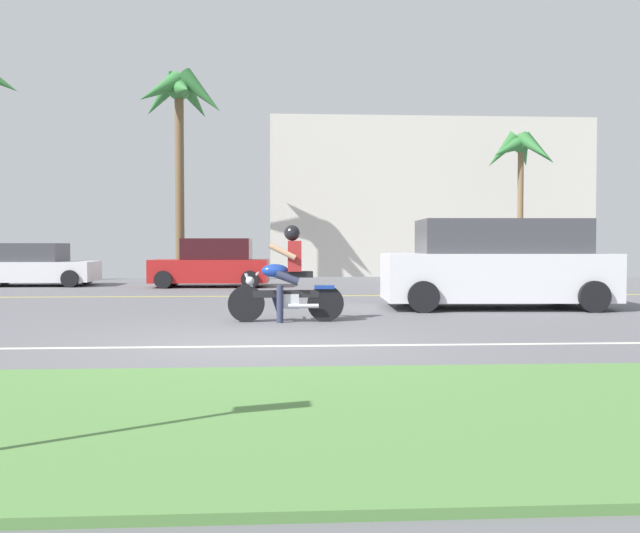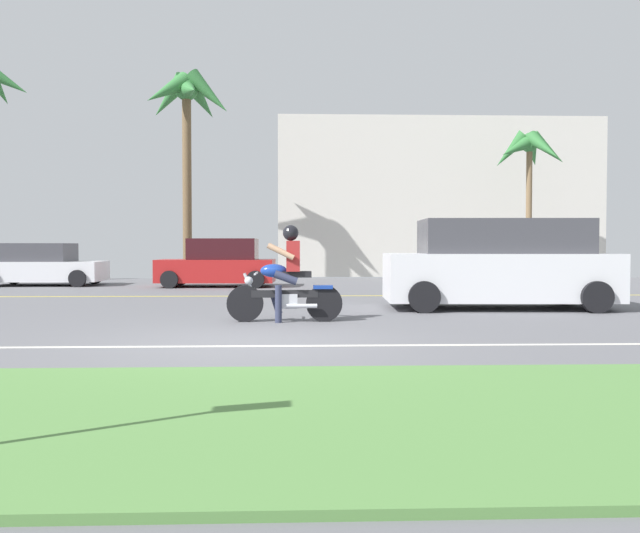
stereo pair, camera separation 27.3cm
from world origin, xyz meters
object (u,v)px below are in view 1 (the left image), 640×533
(parked_car_1, at_px, (212,264))
(palm_tree_2, at_px, (521,155))
(suv_nearby, at_px, (498,265))
(palm_tree_0, at_px, (180,105))
(motorcyclist, at_px, (287,281))
(parked_car_0, at_px, (34,266))

(parked_car_1, height_order, palm_tree_2, palm_tree_2)
(parked_car_1, bearing_deg, palm_tree_2, 18.73)
(parked_car_1, relative_size, palm_tree_2, 0.65)
(suv_nearby, bearing_deg, palm_tree_0, 127.63)
(suv_nearby, bearing_deg, motorcyclist, -153.39)
(suv_nearby, distance_m, palm_tree_0, 14.87)
(motorcyclist, distance_m, parked_car_0, 13.73)
(parked_car_0, distance_m, parked_car_1, 6.09)
(suv_nearby, distance_m, parked_car_1, 10.35)
(motorcyclist, distance_m, parked_car_1, 10.26)
(palm_tree_0, xyz_separation_m, palm_tree_2, (13.23, 0.79, -1.64))
(motorcyclist, relative_size, palm_tree_0, 0.26)
(parked_car_1, distance_m, palm_tree_0, 6.80)
(parked_car_0, relative_size, parked_car_1, 1.02)
(motorcyclist, xyz_separation_m, palm_tree_2, (9.36, 13.96, 4.19))
(palm_tree_0, relative_size, palm_tree_2, 1.34)
(suv_nearby, bearing_deg, parked_car_0, 146.35)
(motorcyclist, relative_size, parked_car_0, 0.53)
(motorcyclist, bearing_deg, palm_tree_0, 106.35)
(motorcyclist, relative_size, suv_nearby, 0.41)
(motorcyclist, relative_size, palm_tree_2, 0.35)
(suv_nearby, relative_size, parked_car_1, 1.31)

